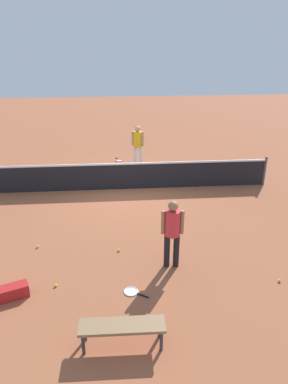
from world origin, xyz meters
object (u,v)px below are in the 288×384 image
(tennis_ball_by_net, at_px, (119,250))
(courtside_bench, at_px, (122,327))
(player_near_side, at_px, (172,229))
(tennis_racket_near_player, at_px, (132,292))
(tennis_racket_far_player, at_px, (119,160))
(tennis_ball_baseline, at_px, (279,281))
(tennis_ball_midcourt, at_px, (56,285))
(equipment_bag, at_px, (10,292))
(tennis_ball_near_player, at_px, (38,246))
(player_far_side, at_px, (138,143))

(tennis_ball_by_net, distance_m, courtside_bench, 3.00)
(player_near_side, distance_m, tennis_racket_near_player, 1.65)
(tennis_racket_far_player, xyz_separation_m, tennis_ball_baseline, (3.42, -8.53, 0.02))
(tennis_ball_midcourt, bearing_deg, tennis_racket_near_player, -11.02)
(tennis_ball_baseline, bearing_deg, tennis_ball_by_net, 156.97)
(tennis_ball_midcourt, relative_size, tennis_ball_baseline, 1.00)
(tennis_ball_by_net, bearing_deg, player_near_side, -29.97)
(tennis_racket_near_player, bearing_deg, equipment_bag, 179.16)
(tennis_racket_near_player, xyz_separation_m, equipment_bag, (-2.53, 0.04, 0.13))
(tennis_ball_near_player, height_order, tennis_ball_by_net, same)
(player_far_side, height_order, equipment_bag, player_far_side)
(tennis_ball_near_player, height_order, tennis_ball_baseline, same)
(tennis_ball_midcourt, height_order, courtside_bench, courtside_bench)
(tennis_ball_midcourt, xyz_separation_m, tennis_ball_baseline, (4.94, -0.24, 0.00))
(tennis_racket_far_player, bearing_deg, tennis_ball_baseline, -68.11)
(player_near_side, relative_size, tennis_ball_near_player, 25.76)
(player_near_side, xyz_separation_m, tennis_ball_by_net, (-1.23, 0.71, -0.98))
(player_near_side, bearing_deg, tennis_ball_by_net, 150.03)
(tennis_racket_far_player, xyz_separation_m, courtside_bench, (-0.10, -10.00, 0.40))
(tennis_ball_near_player, height_order, courtside_bench, courtside_bench)
(tennis_racket_far_player, height_order, tennis_ball_midcourt, tennis_ball_midcourt)
(player_near_side, distance_m, tennis_racket_far_player, 7.87)
(tennis_ball_by_net, bearing_deg, tennis_ball_near_player, 170.68)
(player_near_side, xyz_separation_m, equipment_bag, (-3.50, -0.85, -0.87))
(tennis_racket_far_player, bearing_deg, tennis_ball_midcourt, -100.36)
(tennis_racket_far_player, distance_m, courtside_bench, 10.01)
(tennis_ball_near_player, relative_size, tennis_ball_midcourt, 1.00)
(player_near_side, distance_m, player_far_side, 6.94)
(tennis_racket_near_player, height_order, courtside_bench, courtside_bench)
(tennis_racket_far_player, height_order, tennis_ball_near_player, tennis_ball_near_player)
(courtside_bench, bearing_deg, tennis_ball_near_player, 122.31)
(player_near_side, relative_size, tennis_ball_by_net, 25.76)
(tennis_ball_midcourt, bearing_deg, tennis_ball_baseline, -2.75)
(tennis_ball_baseline, xyz_separation_m, equipment_bag, (-5.82, -0.05, 0.11))
(tennis_racket_near_player, xyz_separation_m, tennis_ball_midcourt, (-1.65, 0.32, 0.02))
(player_near_side, bearing_deg, courtside_bench, -118.03)
(tennis_racket_near_player, distance_m, equipment_bag, 2.54)
(player_near_side, distance_m, tennis_ball_near_player, 3.61)
(player_far_side, bearing_deg, courtside_bench, -95.43)
(tennis_racket_near_player, relative_size, tennis_ball_by_net, 8.86)
(tennis_racket_far_player, relative_size, tennis_ball_midcourt, 9.20)
(player_far_side, xyz_separation_m, tennis_ball_baseline, (2.65, -7.73, -0.98))
(player_far_side, bearing_deg, tennis_racket_near_player, -94.64)
(player_near_side, xyz_separation_m, tennis_ball_midcourt, (-2.62, -0.56, -0.98))
(tennis_ball_baseline, bearing_deg, tennis_racket_far_player, 111.89)
(tennis_racket_far_player, bearing_deg, equipment_bag, -105.60)
(tennis_ball_baseline, xyz_separation_m, courtside_bench, (-3.53, -1.47, 0.38))
(equipment_bag, bearing_deg, tennis_ball_by_net, 34.32)
(player_far_side, height_order, tennis_racket_far_player, player_far_side)
(tennis_ball_by_net, height_order, tennis_ball_baseline, same)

